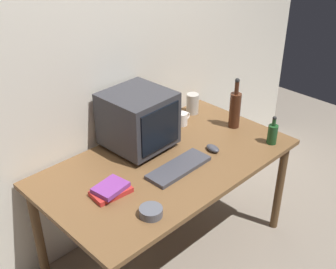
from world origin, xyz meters
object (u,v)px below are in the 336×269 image
object	(u,v)px
crt_monitor	(138,120)
computer_mouse	(213,148)
cd_spindle	(151,212)
metal_canister	(192,104)
mug	(182,119)
book_stack	(111,190)
bottle_tall	(235,109)
keyboard	(179,167)
bottle_short	(273,133)

from	to	relation	value
crt_monitor	computer_mouse	world-z (taller)	crt_monitor
cd_spindle	metal_canister	distance (m)	1.18
mug	metal_canister	size ratio (longest dim) A/B	0.80
book_stack	mug	bearing A→B (deg)	18.14
bottle_tall	book_stack	xyz separation A→B (m)	(-1.08, -0.01, -0.11)
bottle_tall	computer_mouse	bearing A→B (deg)	-163.22
keyboard	crt_monitor	bearing A→B (deg)	87.70
keyboard	mug	xyz separation A→B (m)	(0.41, 0.37, 0.03)
keyboard	bottle_tall	xyz separation A→B (m)	(0.65, 0.10, 0.12)
bottle_short	cd_spindle	world-z (taller)	bottle_short
bottle_tall	mug	distance (m)	0.37
crt_monitor	bottle_tall	world-z (taller)	crt_monitor
bottle_short	cd_spindle	bearing A→B (deg)	178.56
cd_spindle	book_stack	bearing A→B (deg)	97.15
mug	metal_canister	world-z (taller)	metal_canister
keyboard	mug	world-z (taller)	mug
bottle_tall	book_stack	bearing A→B (deg)	-179.73
keyboard	bottle_short	xyz separation A→B (m)	(0.64, -0.21, 0.06)
bottle_short	book_stack	distance (m)	1.12
book_stack	mug	size ratio (longest dim) A/B	1.85
bottle_short	cd_spindle	size ratio (longest dim) A/B	1.63
cd_spindle	bottle_tall	bearing A→B (deg)	15.32
keyboard	bottle_short	world-z (taller)	bottle_short
crt_monitor	bottle_short	distance (m)	0.87
computer_mouse	cd_spindle	size ratio (longest dim) A/B	0.83
book_stack	mug	world-z (taller)	mug
mug	cd_spindle	size ratio (longest dim) A/B	1.00
metal_canister	cd_spindle	bearing A→B (deg)	-147.64
crt_monitor	mug	xyz separation A→B (m)	(0.41, 0.01, -0.15)
metal_canister	crt_monitor	bearing A→B (deg)	-172.07
mug	metal_canister	distance (m)	0.20
keyboard	mug	distance (m)	0.56
crt_monitor	mug	distance (m)	0.44
crt_monitor	keyboard	world-z (taller)	crt_monitor
metal_canister	bottle_tall	bearing A→B (deg)	-81.60
crt_monitor	mug	size ratio (longest dim) A/B	3.36
crt_monitor	metal_canister	size ratio (longest dim) A/B	2.69
bottle_tall	bottle_short	xyz separation A→B (m)	(-0.00, -0.31, -0.06)
computer_mouse	book_stack	bearing A→B (deg)	-179.38
computer_mouse	book_stack	world-z (taller)	book_stack
bottle_tall	metal_canister	distance (m)	0.35
crt_monitor	cd_spindle	distance (m)	0.70
computer_mouse	bottle_short	world-z (taller)	bottle_short
mug	bottle_tall	bearing A→B (deg)	-49.24
keyboard	metal_canister	distance (m)	0.75
bottle_tall	bottle_short	bearing A→B (deg)	-90.88
computer_mouse	mug	world-z (taller)	mug
crt_monitor	bottle_short	size ratio (longest dim) A/B	2.06
bottle_tall	bottle_short	world-z (taller)	bottle_tall
crt_monitor	book_stack	bearing A→B (deg)	-148.60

